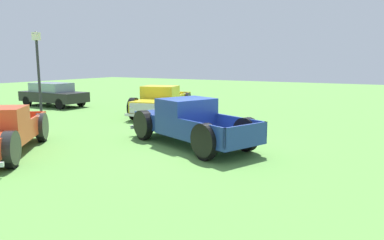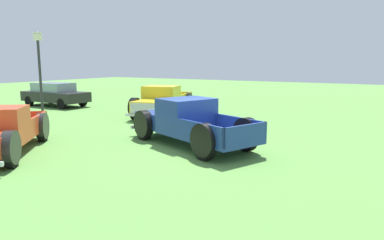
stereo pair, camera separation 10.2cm
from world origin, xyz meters
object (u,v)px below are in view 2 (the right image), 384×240
object	(u,v)px
pickup_truck_foreground	(185,122)
sedan_distant_b	(55,94)
pickup_truck_behind_right	(161,102)
lamp_post_near	(40,75)

from	to	relation	value
pickup_truck_foreground	sedan_distant_b	bearing A→B (deg)	69.47
sedan_distant_b	pickup_truck_behind_right	bearing A→B (deg)	-89.87
pickup_truck_foreground	pickup_truck_behind_right	world-z (taller)	pickup_truck_foreground
pickup_truck_foreground	sedan_distant_b	size ratio (longest dim) A/B	1.23
sedan_distant_b	lamp_post_near	xyz separation A→B (m)	(-4.55, -4.74, 1.45)
pickup_truck_behind_right	pickup_truck_foreground	bearing A→B (deg)	-137.20
pickup_truck_foreground	pickup_truck_behind_right	bearing A→B (deg)	42.80
pickup_truck_foreground	lamp_post_near	distance (m)	8.35
sedan_distant_b	lamp_post_near	distance (m)	6.73
pickup_truck_foreground	lamp_post_near	world-z (taller)	lamp_post_near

